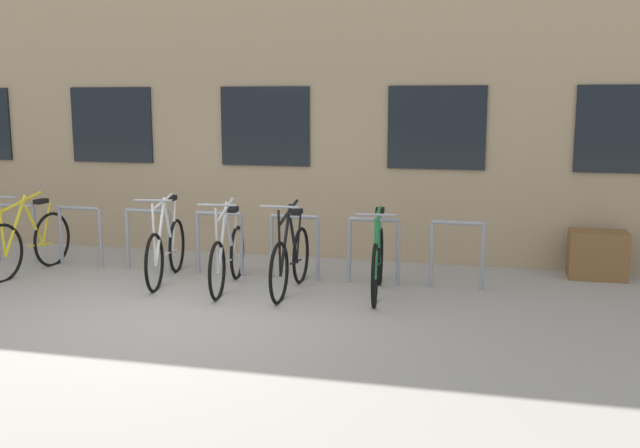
{
  "coord_description": "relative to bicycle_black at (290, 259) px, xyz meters",
  "views": [
    {
      "loc": [
        3.25,
        -6.67,
        2.19
      ],
      "look_at": [
        1.19,
        1.6,
        0.76
      ],
      "focal_mm": 40.87,
      "sensor_mm": 36.0,
      "label": 1
    }
  ],
  "objects": [
    {
      "name": "storefront_building",
      "position": [
        -0.92,
        5.13,
        3.04
      ],
      "size": [
        28.0,
        6.48,
        6.85
      ],
      "color": "tan",
      "rests_on": "ground"
    },
    {
      "name": "ground_plane",
      "position": [
        -0.92,
        -1.29,
        -0.38
      ],
      "size": [
        42.0,
        42.0,
        0.0
      ],
      "primitive_type": "plane",
      "color": "#9E998E"
    },
    {
      "name": "bicycle_black",
      "position": [
        0.0,
        0.0,
        0.0
      ],
      "size": [
        0.44,
        1.66,
        1.1
      ],
      "color": "black",
      "rests_on": "ground"
    },
    {
      "name": "bicycle_silver",
      "position": [
        -0.78,
        -0.01,
        -0.01
      ],
      "size": [
        0.44,
        1.67,
        1.1
      ],
      "color": "black",
      "rests_on": "ground"
    },
    {
      "name": "bicycle_white",
      "position": [
        -1.65,
        0.15,
        0.01
      ],
      "size": [
        0.48,
        1.71,
        1.1
      ],
      "color": "black",
      "rests_on": "ground"
    },
    {
      "name": "planter_box",
      "position": [
        3.56,
        1.56,
        -0.08
      ],
      "size": [
        0.7,
        0.44,
        0.6
      ],
      "primitive_type": "cube",
      "color": "brown",
      "rests_on": "ground"
    },
    {
      "name": "bike_rack",
      "position": [
        -1.13,
        0.61,
        0.12
      ],
      "size": [
        6.65,
        0.05,
        0.82
      ],
      "color": "gray",
      "rests_on": "ground"
    },
    {
      "name": "bicycle_yellow",
      "position": [
        -3.56,
        0.09,
        0.01
      ],
      "size": [
        0.44,
        1.71,
        1.08
      ],
      "color": "black",
      "rests_on": "ground"
    },
    {
      "name": "bicycle_green",
      "position": [
        1.0,
        0.14,
        0.0
      ],
      "size": [
        0.44,
        1.71,
        1.03
      ],
      "color": "black",
      "rests_on": "ground"
    }
  ]
}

